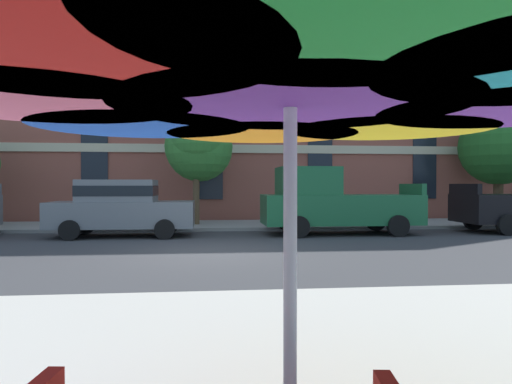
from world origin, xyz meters
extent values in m
plane|color=#38383A|center=(0.00, 0.00, 0.00)|extent=(120.00, 120.00, 0.00)
cube|color=gray|center=(0.00, 6.80, 0.06)|extent=(56.00, 3.60, 0.12)
cube|color=#934C3D|center=(0.00, 15.00, 9.60)|extent=(43.79, 12.00, 19.20)
cube|color=beige|center=(0.00, 8.96, 3.20)|extent=(42.92, 0.08, 0.36)
cube|color=beige|center=(0.00, 8.96, 6.40)|extent=(42.92, 0.08, 0.36)
cube|color=beige|center=(0.00, 8.96, 9.60)|extent=(42.92, 0.08, 0.36)
cube|color=black|center=(9.73, 8.97, 10.00)|extent=(1.10, 0.06, 18.00)
cube|color=slate|center=(-2.73, 3.70, 0.70)|extent=(4.40, 1.76, 0.80)
cube|color=slate|center=(-2.88, 3.70, 1.44)|extent=(2.30, 1.55, 0.68)
cube|color=black|center=(-2.88, 3.70, 1.44)|extent=(2.32, 1.57, 0.32)
cylinder|color=black|center=(-1.37, 4.58, 0.30)|extent=(0.60, 0.22, 0.60)
cylinder|color=black|center=(-1.37, 2.82, 0.30)|extent=(0.60, 0.22, 0.60)
cylinder|color=black|center=(-4.10, 4.58, 0.30)|extent=(0.60, 0.22, 0.60)
cylinder|color=black|center=(-4.10, 2.82, 0.30)|extent=(0.60, 0.22, 0.60)
cube|color=#195933|center=(4.24, 3.70, 0.82)|extent=(5.10, 1.90, 0.96)
cube|color=#195933|center=(3.14, 3.70, 1.75)|extent=(1.90, 1.75, 0.90)
cube|color=#195933|center=(6.71, 3.70, 1.48)|extent=(0.16, 1.75, 0.36)
cylinder|color=black|center=(5.82, 4.65, 0.34)|extent=(0.68, 0.22, 0.68)
cylinder|color=black|center=(5.82, 2.75, 0.34)|extent=(0.68, 0.22, 0.68)
cylinder|color=black|center=(2.66, 4.65, 0.34)|extent=(0.68, 0.22, 0.68)
cylinder|color=black|center=(2.66, 2.75, 0.34)|extent=(0.68, 0.22, 0.68)
cube|color=black|center=(8.57, 3.70, 1.48)|extent=(0.16, 1.75, 0.36)
cylinder|color=black|center=(9.46, 2.75, 0.34)|extent=(0.68, 0.22, 0.68)
cylinder|color=black|center=(9.46, 4.65, 0.34)|extent=(0.68, 0.22, 0.68)
cylinder|color=brown|center=(-0.54, 6.64, 1.13)|extent=(0.25, 0.25, 2.26)
sphere|color=#387F33|center=(-0.42, 6.63, 3.68)|extent=(1.78, 1.78, 1.78)
sphere|color=#387F33|center=(-0.45, 6.91, 3.12)|extent=(2.63, 2.63, 2.63)
sphere|color=#387F33|center=(-0.46, 6.49, 3.40)|extent=(2.14, 2.14, 2.14)
sphere|color=#387F33|center=(-0.43, 6.92, 3.04)|extent=(2.58, 2.58, 2.58)
cylinder|color=#4C3823|center=(12.12, 7.19, 1.09)|extent=(0.39, 0.39, 2.17)
sphere|color=#236023|center=(12.18, 7.27, 3.24)|extent=(3.23, 3.23, 3.23)
sphere|color=#236023|center=(12.44, 6.94, 3.26)|extent=(2.04, 2.04, 2.04)
cylinder|color=silver|center=(0.29, -9.00, 1.24)|extent=(0.06, 0.06, 2.49)
cone|color=yellow|center=(1.03, -8.26, 2.22)|extent=(1.25, 1.25, 0.54)
cone|color=orange|center=(0.29, -7.96, 2.22)|extent=(1.25, 1.25, 0.54)
cone|color=blue|center=(-0.44, -8.26, 2.22)|extent=(1.25, 1.25, 0.54)
cone|color=#E5668C|center=(-0.75, -9.00, 2.22)|extent=(1.25, 1.25, 0.54)
cone|color=#662D9E|center=(0.29, -9.00, 2.26)|extent=(1.56, 1.56, 0.62)
camera|label=1|loc=(-0.06, -10.96, 1.62)|focal=32.09mm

